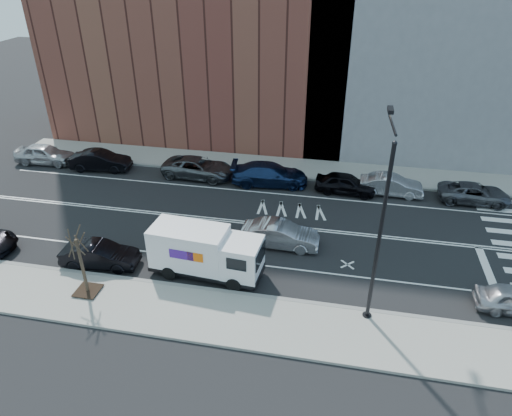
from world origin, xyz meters
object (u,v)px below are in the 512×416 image
at_px(fedex_van, 205,252).
at_px(far_parked_b, 100,161).
at_px(far_parked_a, 44,154).
at_px(driving_sedan, 280,235).

relative_size(fedex_van, far_parked_b, 1.31).
bearing_deg(far_parked_b, far_parked_a, 81.34).
relative_size(far_parked_a, far_parked_b, 1.01).
bearing_deg(far_parked_a, far_parked_b, -95.96).
xyz_separation_m(far_parked_b, driving_sedan, (15.58, -7.81, -0.02)).
bearing_deg(fedex_van, far_parked_b, 141.34).
xyz_separation_m(fedex_van, driving_sedan, (3.52, 3.46, -0.69)).
bearing_deg(far_parked_b, driving_sedan, -122.30).
distance_m(fedex_van, driving_sedan, 4.98).
relative_size(fedex_van, driving_sedan, 1.34).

